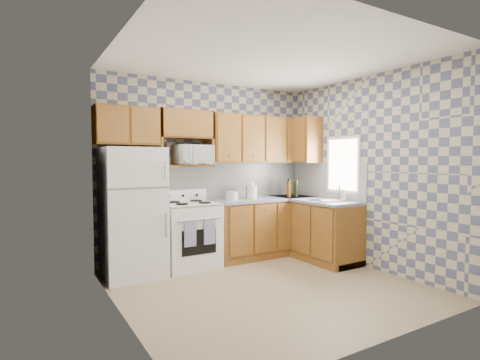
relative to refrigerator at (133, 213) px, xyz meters
name	(u,v)px	position (x,y,z in m)	size (l,w,h in m)	color
floor	(269,287)	(1.27, -1.25, -0.84)	(3.40, 3.40, 0.00)	#8F7857
back_wall	(209,171)	(1.27, 0.35, 0.51)	(3.40, 0.02, 2.70)	slate
right_wall	(368,172)	(2.97, -1.25, 0.51)	(0.02, 3.20, 2.70)	slate
backsplash_back	(232,180)	(1.68, 0.34, 0.36)	(2.60, 0.01, 0.56)	silver
backsplash_right	(327,180)	(2.96, -0.45, 0.36)	(0.01, 1.60, 0.56)	silver
refrigerator	(133,213)	(0.00, 0.00, 0.00)	(0.75, 0.70, 1.68)	white
stove_body	(190,236)	(0.80, 0.03, -0.39)	(0.76, 0.65, 0.90)	white
cooktop	(189,204)	(0.80, 0.03, 0.07)	(0.76, 0.65, 0.03)	silver
backguard	(182,195)	(0.80, 0.30, 0.16)	(0.76, 0.08, 0.17)	white
dish_towel_left	(190,233)	(0.67, -0.32, -0.29)	(0.17, 0.03, 0.35)	navy
dish_towel_right	(210,231)	(0.95, -0.32, -0.29)	(0.17, 0.03, 0.35)	navy
base_cabinets_back	(264,228)	(2.10, 0.05, -0.40)	(1.75, 0.60, 0.88)	#63320E
base_cabinets_right	(312,229)	(2.67, -0.45, -0.40)	(0.60, 1.60, 0.88)	#63320E
countertop_back	(264,199)	(2.10, 0.05, 0.06)	(1.77, 0.63, 0.04)	slate
countertop_right	(312,200)	(2.67, -0.45, 0.06)	(0.63, 1.60, 0.04)	slate
upper_cabinets_back	(259,140)	(2.10, 0.19, 1.01)	(1.75, 0.33, 0.74)	#63320E
upper_cabinets_fridge	(126,126)	(-0.02, 0.19, 1.13)	(0.82, 0.33, 0.50)	#63320E
upper_cabinets_right	(301,140)	(2.81, 0.00, 1.01)	(0.33, 0.70, 0.74)	#63320E
microwave_shelf	(185,166)	(0.80, 0.19, 0.60)	(0.80, 0.33, 0.03)	#63320E
microwave	(193,155)	(0.91, 0.12, 0.75)	(0.52, 0.35, 0.29)	white
sink	(329,200)	(2.67, -0.80, 0.09)	(0.48, 0.40, 0.03)	#B7B7BC
window	(343,165)	(2.96, -0.80, 0.61)	(0.02, 0.66, 0.86)	silver
bottle_0	(289,188)	(2.56, -0.01, 0.22)	(0.06, 0.06, 0.28)	black
bottle_1	(296,189)	(2.66, -0.07, 0.21)	(0.06, 0.06, 0.27)	black
bottle_2	(295,189)	(2.71, 0.03, 0.20)	(0.06, 0.06, 0.25)	#5A2D09
bottle_3	(289,190)	(2.49, -0.09, 0.19)	(0.06, 0.06, 0.23)	#5A2D09
knife_block	(250,192)	(1.88, 0.11, 0.18)	(0.09, 0.09, 0.20)	brown
electric_kettle	(252,192)	(1.86, 0.03, 0.18)	(0.16, 0.16, 0.20)	white
food_containers	(232,196)	(1.49, 0.01, 0.14)	(0.19, 0.19, 0.13)	beige
soap_bottle	(343,195)	(2.85, -0.93, 0.17)	(0.06, 0.06, 0.17)	beige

